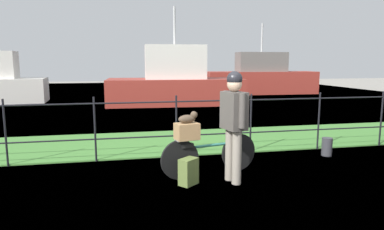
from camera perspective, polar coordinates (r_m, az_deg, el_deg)
The scene contains 12 objects.
ground_plane at distance 4.68m, azimuth 1.69°, elevation -13.96°, with size 60.00×60.00×0.00m, color gray.
grass_strip at distance 7.82m, azimuth -3.98°, elevation -4.50°, with size 27.00×2.40×0.03m, color #478438.
harbor_water at distance 16.60m, azimuth -8.12°, elevation 2.45°, with size 30.00×30.00×0.00m, color slate.
iron_fence at distance 6.52m, azimuth -2.62°, elevation -1.18°, with size 18.04×0.04×1.19m.
bicycle_main at distance 5.56m, azimuth 2.89°, elevation -6.61°, with size 1.66×0.43×0.63m.
wooden_crate at distance 5.30m, azimuth -0.86°, elevation -2.72°, with size 0.35×0.25×0.25m, color #A87F51.
terrier_dog at distance 5.27m, azimuth -0.62°, elevation -0.52°, with size 0.32×0.20×0.18m.
cyclist_person at distance 5.12m, azimuth 6.99°, elevation -0.35°, with size 0.34×0.53×1.68m.
backpack_on_paving at distance 5.16m, azimuth -0.59°, elevation -9.40°, with size 0.28×0.18×0.40m, color olive.
mooring_bollard at distance 7.21m, azimuth 21.55°, elevation -4.94°, with size 0.20×0.20×0.35m, color #38383D.
moored_boat_mid at distance 14.93m, azimuth -2.87°, elevation 5.34°, with size 5.88×2.68×4.13m.
moored_boat_far at distance 20.24m, azimuth 11.38°, elevation 6.01°, with size 6.43×1.93×3.97m.
Camera 1 is at (-1.00, -4.20, 1.81)m, focal length 32.03 mm.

